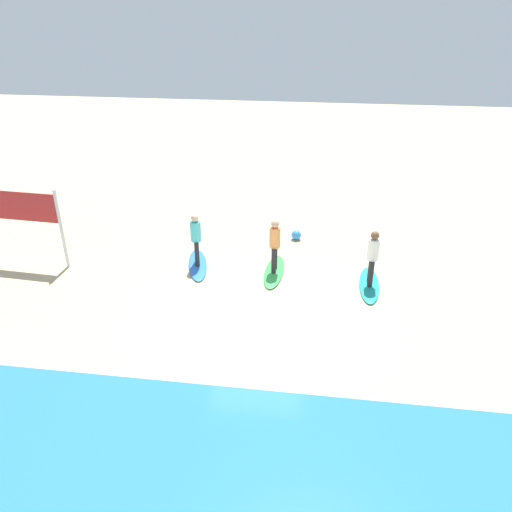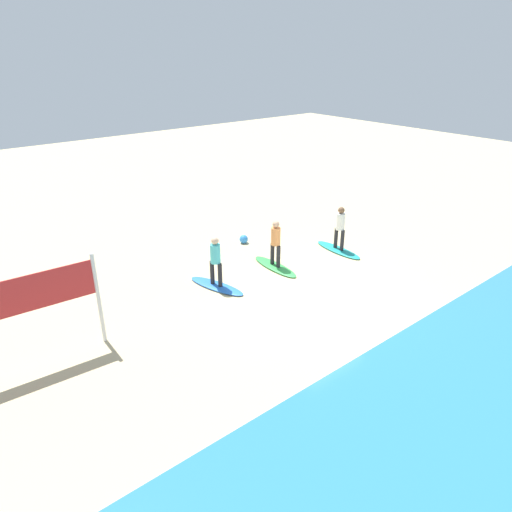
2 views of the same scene
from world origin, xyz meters
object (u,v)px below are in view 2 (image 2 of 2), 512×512
at_px(surfboard_teal, 338,250).
at_px(surfboard_blue, 217,286).
at_px(surfer_green, 276,240).
at_px(surfer_teal, 340,225).
at_px(beach_ball, 244,239).
at_px(surfboard_green, 275,266).
at_px(surfer_blue, 215,258).

xyz_separation_m(surfboard_teal, surfboard_blue, (5.19, -0.52, 0.00)).
xyz_separation_m(surfboard_teal, surfer_green, (2.79, -0.41, 0.99)).
xyz_separation_m(surfer_teal, surfer_green, (2.79, -0.41, 0.00)).
bearing_deg(surfer_teal, beach_ball, -51.22).
relative_size(surfer_teal, surfer_green, 1.00).
distance_m(surfboard_green, beach_ball, 2.49).
bearing_deg(beach_ball, surfboard_blue, 38.73).
relative_size(surfboard_green, surfer_green, 1.28).
bearing_deg(surfer_teal, surfer_blue, -5.75).
relative_size(surfboard_teal, surfboard_green, 1.00).
relative_size(surfer_teal, beach_ball, 4.88).
bearing_deg(surfer_green, surfer_blue, -2.62).
relative_size(surfer_green, surfer_blue, 1.00).
distance_m(surfer_teal, surfer_blue, 5.21).
height_order(surfboard_teal, surfboard_blue, same).
distance_m(surfer_green, surfboard_blue, 2.59).
xyz_separation_m(surfboard_green, surfer_green, (0.00, 0.00, 0.99)).
xyz_separation_m(surfboard_green, surfboard_blue, (2.39, -0.11, 0.00)).
height_order(surfer_green, beach_ball, surfer_green).
height_order(surfboard_blue, beach_ball, beach_ball).
xyz_separation_m(surfboard_teal, surfboard_green, (2.79, -0.41, 0.00)).
height_order(surfer_teal, surfer_blue, same).
height_order(surfboard_teal, surfer_blue, surfer_blue).
height_order(surfboard_blue, surfer_blue, surfer_blue).
height_order(surfer_green, surfboard_blue, surfer_green).
height_order(surfboard_teal, surfer_teal, surfer_teal).
distance_m(surfboard_teal, surfer_green, 2.99).
distance_m(surfboard_green, surfboard_blue, 2.40).
distance_m(surfer_blue, beach_ball, 3.82).
bearing_deg(surfboard_green, surfer_teal, 82.96).
bearing_deg(surfer_green, surfboard_teal, 171.59).
relative_size(surfboard_green, surfboard_blue, 1.00).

